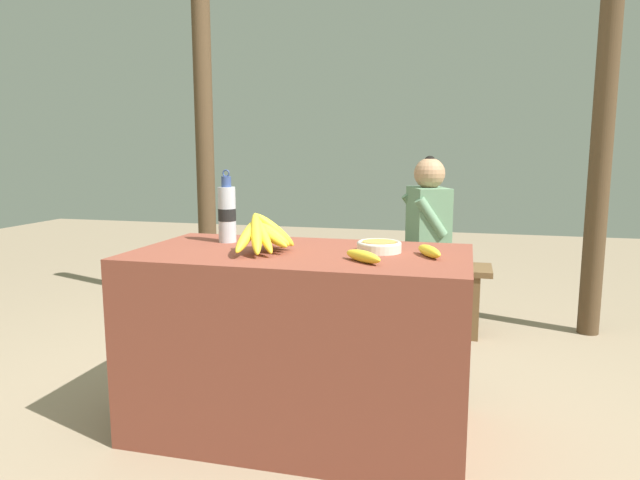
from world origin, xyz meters
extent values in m
plane|color=gray|center=(0.00, 0.00, 0.00)|extent=(12.00, 12.00, 0.00)
cube|color=brown|center=(0.00, 0.00, 0.37)|extent=(1.32, 0.70, 0.74)
sphere|color=#4C381E|center=(-0.17, -0.05, 0.82)|extent=(0.06, 0.06, 0.06)
ellipsoid|color=yellow|center=(-0.17, -0.13, 0.82)|extent=(0.05, 0.22, 0.14)
ellipsoid|color=yellow|center=(-0.14, -0.12, 0.83)|extent=(0.12, 0.20, 0.17)
ellipsoid|color=yellow|center=(-0.12, -0.11, 0.82)|extent=(0.16, 0.17, 0.15)
ellipsoid|color=yellow|center=(-0.10, -0.07, 0.81)|extent=(0.19, 0.10, 0.11)
ellipsoid|color=yellow|center=(-0.11, -0.05, 0.82)|extent=(0.17, 0.05, 0.13)
ellipsoid|color=yellow|center=(-0.10, -0.02, 0.83)|extent=(0.18, 0.11, 0.16)
ellipsoid|color=yellow|center=(-0.12, 0.00, 0.82)|extent=(0.16, 0.17, 0.13)
ellipsoid|color=yellow|center=(-0.15, 0.02, 0.82)|extent=(0.10, 0.18, 0.15)
ellipsoid|color=yellow|center=(-0.15, 0.02, 0.82)|extent=(0.08, 0.18, 0.13)
cylinder|color=silver|center=(0.30, 0.06, 0.76)|extent=(0.18, 0.18, 0.03)
torus|color=silver|center=(0.30, 0.06, 0.78)|extent=(0.18, 0.18, 0.02)
cylinder|color=#BC8942|center=(0.30, 0.06, 0.78)|extent=(0.13, 0.13, 0.01)
cylinder|color=silver|center=(-0.37, 0.14, 0.86)|extent=(0.08, 0.08, 0.24)
cylinder|color=black|center=(-0.37, 0.14, 0.86)|extent=(0.08, 0.08, 0.05)
cylinder|color=#33477F|center=(-0.37, 0.14, 1.00)|extent=(0.04, 0.04, 0.05)
torus|color=#33477F|center=(-0.37, 0.14, 1.04)|extent=(0.03, 0.01, 0.03)
ellipsoid|color=yellow|center=(0.28, -0.16, 0.76)|extent=(0.17, 0.16, 0.04)
ellipsoid|color=yellow|center=(0.50, 0.01, 0.76)|extent=(0.12, 0.18, 0.04)
cube|color=brown|center=(0.10, 1.44, 0.41)|extent=(1.39, 0.32, 0.04)
cube|color=brown|center=(-0.49, 1.32, 0.20)|extent=(0.06, 0.06, 0.39)
cube|color=brown|center=(0.70, 1.32, 0.20)|extent=(0.06, 0.06, 0.39)
cube|color=brown|center=(-0.49, 1.56, 0.20)|extent=(0.06, 0.06, 0.39)
cube|color=brown|center=(0.70, 1.56, 0.20)|extent=(0.06, 0.06, 0.39)
cylinder|color=#232328|center=(0.19, 1.23, 0.21)|extent=(0.09, 0.09, 0.43)
cylinder|color=#232328|center=(0.31, 1.27, 0.44)|extent=(0.31, 0.19, 0.09)
cylinder|color=#232328|center=(0.13, 1.41, 0.21)|extent=(0.09, 0.09, 0.43)
cylinder|color=#232328|center=(0.24, 1.45, 0.44)|extent=(0.31, 0.19, 0.09)
cube|color=slate|center=(0.40, 1.41, 0.67)|extent=(0.30, 0.39, 0.49)
cylinder|color=slate|center=(0.43, 1.25, 0.75)|extent=(0.21, 0.13, 0.25)
cylinder|color=slate|center=(0.32, 1.55, 0.75)|extent=(0.21, 0.13, 0.25)
sphere|color=tan|center=(0.40, 1.41, 1.00)|extent=(0.19, 0.19, 0.19)
sphere|color=black|center=(0.40, 1.41, 1.07)|extent=(0.07, 0.07, 0.07)
sphere|color=#4C381E|center=(-0.28, 1.44, 0.49)|extent=(0.05, 0.05, 0.05)
ellipsoid|color=olive|center=(-0.28, 1.38, 0.49)|extent=(0.04, 0.16, 0.12)
ellipsoid|color=olive|center=(-0.25, 1.38, 0.49)|extent=(0.12, 0.18, 0.10)
ellipsoid|color=olive|center=(-0.22, 1.41, 0.50)|extent=(0.16, 0.11, 0.15)
ellipsoid|color=olive|center=(-0.22, 1.44, 0.49)|extent=(0.16, 0.04, 0.13)
ellipsoid|color=olive|center=(-0.22, 1.47, 0.49)|extent=(0.18, 0.11, 0.10)
ellipsoid|color=olive|center=(-0.24, 1.50, 0.50)|extent=(0.13, 0.17, 0.14)
ellipsoid|color=olive|center=(-0.28, 1.50, 0.49)|extent=(0.05, 0.16, 0.12)
cylinder|color=#4C3823|center=(-1.19, 1.64, 1.14)|extent=(0.13, 0.13, 2.28)
cylinder|color=#4C3823|center=(1.40, 1.64, 1.14)|extent=(0.13, 0.13, 2.28)
camera|label=1|loc=(0.63, -2.13, 1.14)|focal=32.00mm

